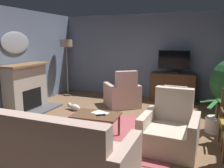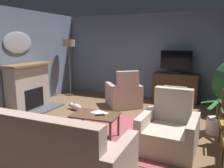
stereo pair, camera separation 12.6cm
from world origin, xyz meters
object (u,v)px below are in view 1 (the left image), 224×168
at_px(tv_cabinet, 173,88).
at_px(folded_newspaper, 100,113).
at_px(coffee_table, 96,117).
at_px(armchair_near_window, 122,95).
at_px(television, 174,61).
at_px(fireplace, 27,88).
at_px(wall_mirror_oval, 16,43).
at_px(floor_lamp, 66,49).
at_px(cat, 74,107).
at_px(tv_remote, 101,115).
at_px(armchair_angled_to_table, 170,131).
at_px(potted_plant_leafy_by_curtain, 216,123).
at_px(sofa_floral, 52,156).

distance_m(tv_cabinet, folded_newspaper, 3.30).
xyz_separation_m(coffee_table, armchair_near_window, (-0.25, 2.21, -0.09)).
distance_m(tv_cabinet, armchair_near_window, 1.63).
xyz_separation_m(television, folded_newspaper, (-0.95, -3.11, -0.74)).
height_order(fireplace, tv_cabinet, fireplace).
bearing_deg(fireplace, television, 33.04).
distance_m(wall_mirror_oval, floor_lamp, 1.87).
bearing_deg(floor_lamp, coffee_table, -49.29).
height_order(television, coffee_table, television).
bearing_deg(cat, wall_mirror_oval, -163.82).
relative_size(fireplace, wall_mirror_oval, 1.48).
height_order(coffee_table, armchair_near_window, armchair_near_window).
bearing_deg(folded_newspaper, cat, 157.64).
bearing_deg(wall_mirror_oval, tv_remote, -19.15).
bearing_deg(armchair_near_window, armchair_angled_to_table, -52.99).
distance_m(armchair_angled_to_table, floor_lamp, 4.75).
bearing_deg(armchair_near_window, potted_plant_leafy_by_curtain, -23.63).
bearing_deg(potted_plant_leafy_by_curtain, armchair_angled_to_table, -125.65).
relative_size(wall_mirror_oval, armchair_near_window, 0.77).
distance_m(television, coffee_table, 3.45).
relative_size(sofa_floral, armchair_near_window, 1.76).
relative_size(fireplace, coffee_table, 1.57).
bearing_deg(floor_lamp, tv_cabinet, 8.26).
relative_size(tv_remote, potted_plant_leafy_by_curtain, 0.19).
bearing_deg(sofa_floral, tv_remote, 85.52).
height_order(fireplace, wall_mirror_oval, wall_mirror_oval).
xyz_separation_m(wall_mirror_oval, cat, (1.42, 0.41, -1.68)).
relative_size(wall_mirror_oval, armchair_angled_to_table, 0.92).
xyz_separation_m(television, potted_plant_leafy_by_curtain, (1.13, -2.04, -1.03)).
height_order(fireplace, television, television).
xyz_separation_m(folded_newspaper, armchair_angled_to_table, (1.31, -0.00, -0.16)).
bearing_deg(television, armchair_near_window, -141.05).
height_order(wall_mirror_oval, armchair_angled_to_table, wall_mirror_oval).
xyz_separation_m(fireplace, coffee_table, (2.48, -0.95, -0.17)).
relative_size(television, armchair_near_window, 0.73).
xyz_separation_m(wall_mirror_oval, armchair_angled_to_table, (4.07, -0.86, -1.45)).
bearing_deg(armchair_angled_to_table, tv_remote, -174.06).
height_order(sofa_floral, potted_plant_leafy_by_curtain, sofa_floral).
relative_size(wall_mirror_oval, potted_plant_leafy_by_curtain, 1.04).
bearing_deg(sofa_floral, tv_cabinet, 78.06).
bearing_deg(cat, potted_plant_leafy_by_curtain, -3.21).
height_order(fireplace, coffee_table, fireplace).
relative_size(tv_remote, sofa_floral, 0.08).
height_order(wall_mirror_oval, tv_cabinet, wall_mirror_oval).
bearing_deg(fireplace, floor_lamp, 87.08).
distance_m(tv_remote, floor_lamp, 3.90).
height_order(folded_newspaper, armchair_near_window, armchair_near_window).
bearing_deg(folded_newspaper, tv_remote, -38.92).
xyz_separation_m(fireplace, armchair_near_window, (2.23, 1.26, -0.26)).
height_order(tv_remote, floor_lamp, floor_lamp).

